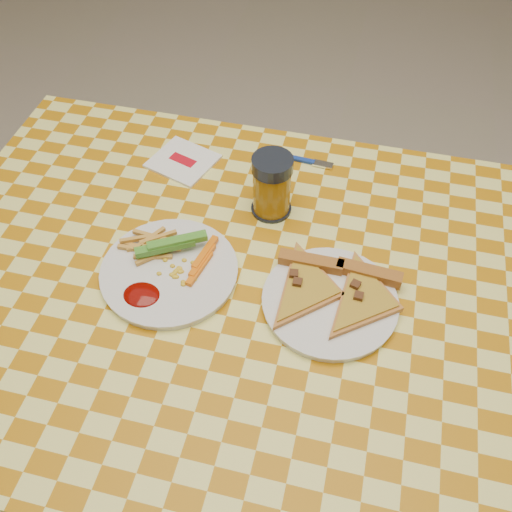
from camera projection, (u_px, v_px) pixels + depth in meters
The scene contains 9 objects.
ground at pixel (262, 452), 1.57m from camera, with size 8.00×8.00×0.00m, color beige.
table at pixel (265, 313), 1.05m from camera, with size 1.28×0.88×0.76m.
plate_left at pixel (170, 272), 1.01m from camera, with size 0.24×0.24×0.01m, color silver.
plate_right at pixel (330, 302), 0.97m from camera, with size 0.23×0.23×0.01m, color silver.
fries_veggies at pixel (167, 258), 1.01m from camera, with size 0.19×0.18×0.04m.
pizza_slices at pixel (334, 290), 0.97m from camera, with size 0.25×0.23×0.02m.
drink_glass at pixel (272, 186), 1.07m from camera, with size 0.08×0.08×0.13m.
napkin at pixel (183, 161), 1.21m from camera, with size 0.15×0.15×0.01m.
fork at pixel (303, 160), 1.21m from camera, with size 0.13×0.03×0.01m.
Camera 1 is at (0.12, -0.58, 1.55)m, focal length 40.00 mm.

